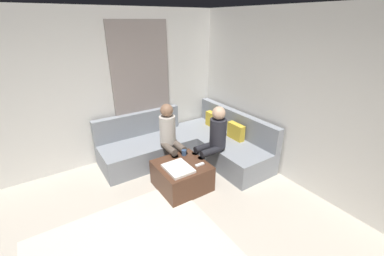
% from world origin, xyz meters
% --- Properties ---
extents(wall_back, '(6.00, 0.12, 2.70)m').
position_xyz_m(wall_back, '(0.00, 2.94, 1.35)').
color(wall_back, silver).
rests_on(wall_back, ground_plane).
extents(wall_left, '(0.12, 6.00, 2.70)m').
position_xyz_m(wall_left, '(-2.94, 0.00, 1.35)').
color(wall_left, silver).
rests_on(wall_left, ground_plane).
extents(curtain_panel, '(0.06, 1.10, 2.50)m').
position_xyz_m(curtain_panel, '(-2.84, 1.30, 1.25)').
color(curtain_panel, gray).
rests_on(curtain_panel, ground_plane).
extents(sectional_couch, '(2.10, 2.55, 0.87)m').
position_xyz_m(sectional_couch, '(-2.08, 1.88, 0.28)').
color(sectional_couch, gray).
rests_on(sectional_couch, ground_plane).
extents(ottoman, '(0.76, 0.76, 0.42)m').
position_xyz_m(ottoman, '(-1.36, 1.26, 0.21)').
color(ottoman, '#4C2D1E').
rests_on(ottoman, ground_plane).
extents(folded_blanket, '(0.44, 0.36, 0.04)m').
position_xyz_m(folded_blanket, '(-1.26, 1.14, 0.44)').
color(folded_blanket, white).
rests_on(folded_blanket, ottoman).
extents(coffee_mug, '(0.08, 0.08, 0.10)m').
position_xyz_m(coffee_mug, '(-1.58, 1.44, 0.47)').
color(coffee_mug, '#334C72').
rests_on(coffee_mug, ottoman).
extents(game_remote, '(0.05, 0.15, 0.02)m').
position_xyz_m(game_remote, '(-1.18, 1.48, 0.43)').
color(game_remote, white).
rests_on(game_remote, ottoman).
extents(person_on_couch_back, '(0.30, 0.60, 1.20)m').
position_xyz_m(person_on_couch_back, '(-1.44, 1.93, 0.66)').
color(person_on_couch_back, black).
rests_on(person_on_couch_back, ground_plane).
extents(person_on_couch_side, '(0.60, 0.30, 1.20)m').
position_xyz_m(person_on_couch_side, '(-1.93, 1.38, 0.66)').
color(person_on_couch_side, brown).
rests_on(person_on_couch_side, ground_plane).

